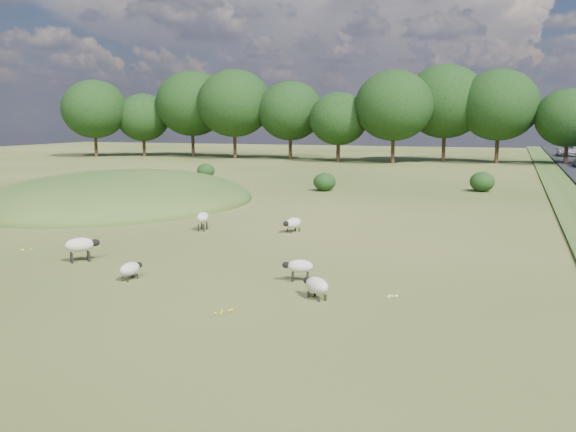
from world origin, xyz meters
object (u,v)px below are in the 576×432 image
(sheep_1, at_px, (316,285))
(sheep_5, at_px, (299,266))
(sheep_0, at_px, (203,218))
(car_4, at_px, (567,151))
(sheep_3, at_px, (293,223))
(sheep_2, at_px, (81,245))
(sheep_4, at_px, (130,269))

(sheep_1, xyz_separation_m, sheep_5, (-1.10, 1.74, 0.10))
(sheep_0, xyz_separation_m, car_4, (20.59, 66.65, 0.38))
(sheep_3, bearing_deg, sheep_2, -11.28)
(sheep_2, relative_size, sheep_5, 1.12)
(sheep_0, height_order, sheep_3, sheep_0)
(sheep_5, bearing_deg, sheep_3, -84.24)
(sheep_0, relative_size, sheep_2, 1.05)
(sheep_0, xyz_separation_m, sheep_3, (4.20, 0.90, -0.17))
(sheep_2, bearing_deg, sheep_1, -56.70)
(sheep_1, height_order, sheep_5, sheep_5)
(sheep_3, height_order, sheep_5, sheep_5)
(sheep_5, bearing_deg, sheep_4, 2.48)
(sheep_3, bearing_deg, sheep_0, -56.78)
(sheep_4, xyz_separation_m, sheep_5, (5.30, 1.60, 0.14))
(sheep_2, distance_m, sheep_3, 10.03)
(sheep_0, xyz_separation_m, sheep_4, (2.03, -9.26, -0.23))
(sheep_2, bearing_deg, sheep_0, 35.25)
(sheep_0, height_order, sheep_2, sheep_2)
(sheep_0, relative_size, sheep_1, 1.13)
(sheep_2, height_order, sheep_3, sheep_2)
(sheep_3, bearing_deg, sheep_5, 41.22)
(sheep_3, xyz_separation_m, car_4, (16.39, 65.75, 0.55))
(sheep_2, height_order, car_4, car_4)
(sheep_2, relative_size, sheep_3, 0.96)
(sheep_4, bearing_deg, sheep_2, 69.06)
(sheep_4, distance_m, sheep_5, 5.54)
(sheep_3, distance_m, sheep_4, 10.39)
(sheep_0, relative_size, sheep_3, 1.01)
(sheep_0, height_order, car_4, car_4)
(sheep_1, height_order, sheep_4, sheep_1)
(sheep_0, xyz_separation_m, sheep_5, (7.33, -7.66, -0.09))
(sheep_0, distance_m, sheep_3, 4.29)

